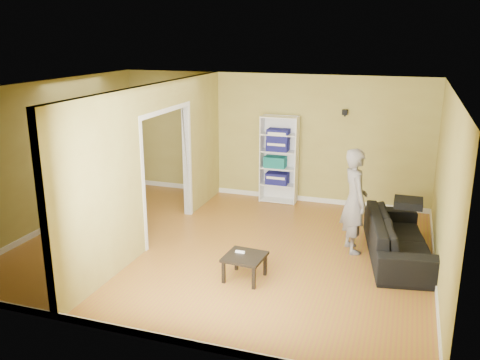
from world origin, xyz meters
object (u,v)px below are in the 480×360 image
(dining_table, at_px, (106,189))
(chair_near, at_px, (85,206))
(bookshelf, at_px, (280,159))
(chair_far, at_px, (125,187))
(person, at_px, (355,192))
(chair_left, at_px, (77,192))
(coffee_table, at_px, (245,259))
(sofa, at_px, (399,231))

(dining_table, height_order, chair_near, chair_near)
(bookshelf, xyz_separation_m, dining_table, (-2.70, -2.20, -0.27))
(bookshelf, relative_size, chair_far, 1.71)
(person, distance_m, bookshelf, 2.72)
(chair_left, height_order, chair_near, chair_near)
(bookshelf, bearing_deg, coffee_table, -83.28)
(coffee_table, height_order, chair_left, chair_left)
(sofa, bearing_deg, coffee_table, 116.10)
(sofa, bearing_deg, chair_far, 75.18)
(person, relative_size, chair_far, 1.89)
(dining_table, distance_m, chair_near, 0.68)
(chair_near, bearing_deg, coffee_table, -25.53)
(coffee_table, bearing_deg, chair_far, 147.98)
(person, bearing_deg, coffee_table, 113.95)
(chair_far, bearing_deg, coffee_table, 158.45)
(dining_table, xyz_separation_m, chair_near, (0.01, -0.67, -0.11))
(bookshelf, height_order, dining_table, bookshelf)
(person, height_order, bookshelf, person)
(coffee_table, xyz_separation_m, dining_table, (-3.12, 1.38, 0.32))
(bookshelf, xyz_separation_m, chair_left, (-3.37, -2.16, -0.39))
(sofa, bearing_deg, chair_left, 80.68)
(chair_left, distance_m, chair_far, 0.88)
(bookshelf, distance_m, dining_table, 3.49)
(coffee_table, relative_size, chair_left, 0.54)
(sofa, relative_size, chair_near, 2.16)
(bookshelf, distance_m, coffee_table, 3.66)
(person, height_order, chair_near, person)
(coffee_table, relative_size, chair_far, 0.52)
(person, relative_size, coffee_table, 3.63)
(dining_table, height_order, chair_left, chair_left)
(dining_table, xyz_separation_m, chair_far, (0.06, 0.54, -0.10))
(chair_near, bearing_deg, chair_far, 75.13)
(sofa, bearing_deg, person, 77.77)
(chair_far, bearing_deg, sofa, -174.50)
(chair_near, bearing_deg, sofa, -4.24)
(chair_far, bearing_deg, dining_table, 94.55)
(chair_far, bearing_deg, chair_near, 98.30)
(coffee_table, distance_m, chair_near, 3.19)
(coffee_table, bearing_deg, chair_near, 167.17)
(sofa, height_order, chair_near, chair_near)
(dining_table, distance_m, chair_far, 0.55)
(bookshelf, bearing_deg, sofa, -40.72)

